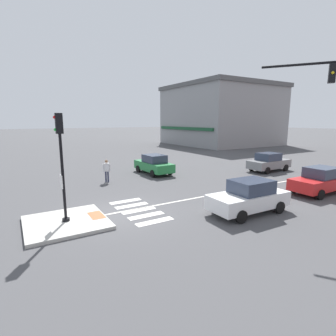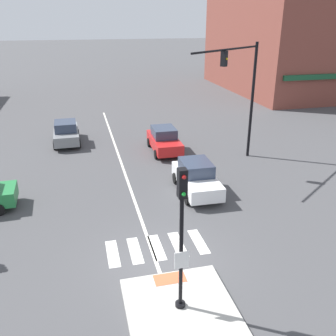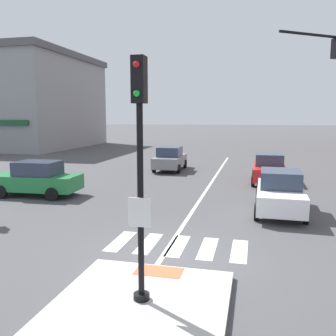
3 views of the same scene
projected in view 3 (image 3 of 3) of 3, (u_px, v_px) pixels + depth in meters
name	position (u px, v px, depth m)	size (l,w,h in m)	color
ground_plane	(171.00, 258.00, 9.66)	(300.00, 300.00, 0.00)	#474749
traffic_island	(142.00, 303.00, 7.18)	(3.37, 3.37, 0.15)	#B2AFA8
tactile_pad_front	(159.00, 271.00, 8.45)	(1.10, 0.60, 0.01)	#DB5B38
signal_pole	(140.00, 158.00, 6.77)	(0.44, 0.38, 4.64)	black
crosswalk_stripe_a	(121.00, 241.00, 10.94)	(0.44, 1.80, 0.01)	silver
crosswalk_stripe_b	(149.00, 243.00, 10.74)	(0.44, 1.80, 0.01)	silver
crosswalk_stripe_c	(178.00, 246.00, 10.54)	(0.44, 1.80, 0.01)	silver
crosswalk_stripe_d	(208.00, 248.00, 10.34)	(0.44, 1.80, 0.01)	silver
crosswalk_stripe_e	(239.00, 251.00, 10.14)	(0.44, 1.80, 0.01)	silver
lane_centre_line	(209.00, 187.00, 19.35)	(0.14, 28.00, 0.01)	silver
building_corner_right	(12.00, 101.00, 44.48)	(17.98, 17.25, 10.95)	gray
car_red_eastbound_far	(269.00, 169.00, 20.38)	(1.89, 4.12, 1.64)	red
car_grey_westbound_distant	(170.00, 159.00, 25.12)	(1.91, 4.13, 1.64)	slate
car_white_eastbound_mid	(280.00, 192.00, 14.07)	(1.93, 4.14, 1.64)	white
car_green_cross_left	(36.00, 179.00, 17.06)	(4.16, 1.97, 1.64)	#237A3D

